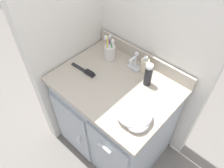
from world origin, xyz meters
name	(u,v)px	position (x,y,z in m)	size (l,w,h in m)	color
ground_plane	(114,141)	(0.00, 0.00, 0.00)	(6.00, 6.00, 0.00)	slate
wall_back	(153,17)	(0.00, 0.35, 1.10)	(0.98, 0.08, 2.20)	silver
wall_left	(63,13)	(-0.45, 0.00, 1.10)	(0.08, 0.68, 2.20)	silver
vanity	(114,116)	(0.00, 0.00, 0.40)	(0.80, 0.61, 0.77)	#9EA8B2
backsplash	(143,57)	(0.00, 0.29, 0.81)	(0.80, 0.02, 0.09)	#B2A899
sink_faucet	(135,63)	(0.00, 0.20, 0.82)	(0.09, 0.09, 0.14)	silver
toothbrush_cup	(110,52)	(-0.20, 0.16, 0.82)	(0.08, 0.08, 0.20)	silver
soap_dispenser	(145,65)	(0.07, 0.22, 0.82)	(0.06, 0.06, 0.13)	beige
shaving_cream_can	(148,75)	(0.15, 0.14, 0.85)	(0.05, 0.05, 0.16)	black
hairbrush	(86,71)	(-0.22, -0.06, 0.78)	(0.21, 0.04, 0.03)	#232328
hand_towel	(135,115)	(0.26, -0.13, 0.81)	(0.22, 0.20, 0.08)	white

